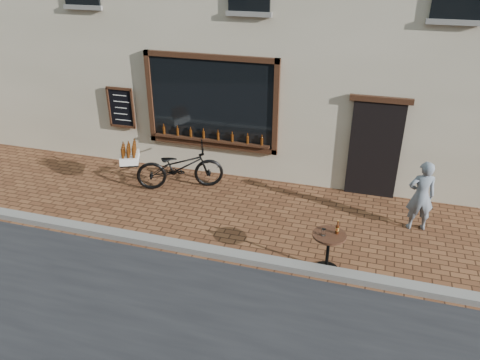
# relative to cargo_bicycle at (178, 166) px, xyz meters

# --- Properties ---
(ground) EXTENTS (90.00, 90.00, 0.00)m
(ground) POSITION_rel_cargo_bicycle_xyz_m (2.41, -2.51, -0.54)
(ground) COLOR #522E1A
(ground) RESTS_ON ground
(kerb) EXTENTS (90.00, 0.25, 0.12)m
(kerb) POSITION_rel_cargo_bicycle_xyz_m (2.41, -2.31, -0.48)
(kerb) COLOR slate
(kerb) RESTS_ON ground
(cargo_bicycle) EXTENTS (2.39, 1.53, 1.13)m
(cargo_bicycle) POSITION_rel_cargo_bicycle_xyz_m (0.00, 0.00, 0.00)
(cargo_bicycle) COLOR black
(cargo_bicycle) RESTS_ON ground
(bistro_table) EXTENTS (0.58, 0.58, 1.00)m
(bistro_table) POSITION_rel_cargo_bicycle_xyz_m (3.75, -2.16, -0.01)
(bistro_table) COLOR black
(bistro_table) RESTS_ON ground
(pedestrian) EXTENTS (0.61, 0.47, 1.48)m
(pedestrian) POSITION_rel_cargo_bicycle_xyz_m (5.30, -0.26, 0.20)
(pedestrian) COLOR slate
(pedestrian) RESTS_ON ground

